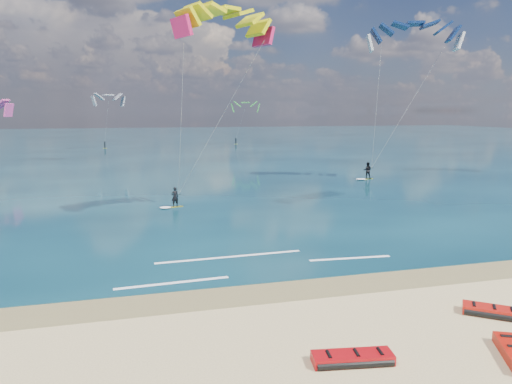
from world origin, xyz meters
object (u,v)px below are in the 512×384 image
packed_kite_mid (491,315)px  kitesurfer_far (393,90)px  packed_kite_left (352,363)px  kitesurfer_main (199,106)px

packed_kite_mid → kitesurfer_far: 36.13m
packed_kite_mid → kitesurfer_far: bearing=103.1°
packed_kite_left → packed_kite_mid: (6.74, 1.82, 0.00)m
kitesurfer_main → kitesurfer_far: kitesurfer_far is taller
kitesurfer_far → packed_kite_left: bearing=-141.4°
packed_kite_mid → kitesurfer_main: 23.58m
kitesurfer_far → kitesurfer_main: bearing=-173.0°
packed_kite_mid → kitesurfer_main: size_ratio=0.14×
packed_kite_mid → kitesurfer_main: (-8.69, 20.34, 8.16)m
packed_kite_left → packed_kite_mid: bearing=23.2°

